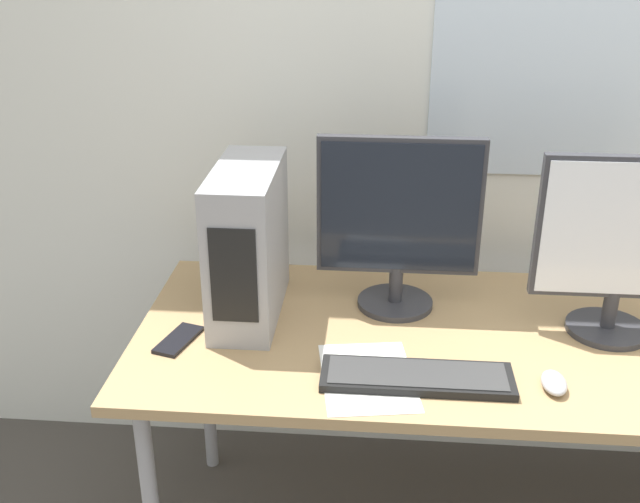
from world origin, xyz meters
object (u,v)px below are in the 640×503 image
Objects in this scene: pc_tower at (248,243)px; monitor_main at (399,220)px; cell_phone at (178,340)px; keyboard at (417,377)px; mouse at (554,383)px; monitor_right_near at (622,243)px.

pc_tower is 0.40m from monitor_main.
cell_phone is (-0.16, -0.17, -0.20)m from pc_tower.
keyboard is 0.31m from mouse.
mouse is (0.31, -0.00, 0.00)m from keyboard.
monitor_right_near is 0.61m from keyboard.
monitor_main reaches higher than keyboard.
cell_phone is at bearing -131.89° from pc_tower.
cell_phone is at bearing 167.90° from keyboard.
monitor_main reaches higher than mouse.
keyboard is at bearing 4.13° from cell_phone.
keyboard is 4.56× the size of mouse.
keyboard reaches higher than cell_phone.
keyboard is (0.05, -0.37, -0.24)m from monitor_main.
keyboard is (-0.50, -0.27, -0.24)m from monitor_right_near.
monitor_main is at bearing 39.84° from cell_phone.
keyboard is 0.61m from cell_phone.
monitor_main is 0.64m from cell_phone.
cell_phone is (-1.09, -0.14, -0.24)m from monitor_right_near.
mouse is (-0.19, -0.27, -0.23)m from monitor_right_near.
monitor_main is 1.01× the size of monitor_right_near.
pc_tower is 0.86× the size of monitor_right_near.
monitor_right_near is at bearing 55.51° from mouse.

